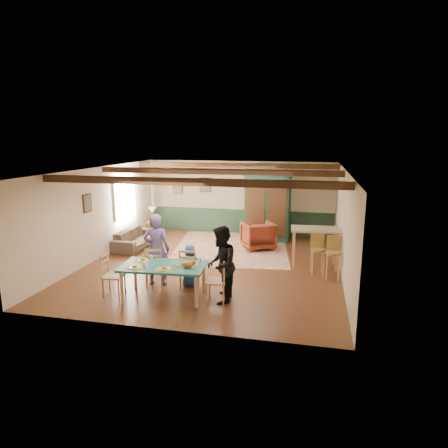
% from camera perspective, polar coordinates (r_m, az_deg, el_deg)
% --- Properties ---
extents(floor, '(8.00, 8.00, 0.00)m').
position_cam_1_polar(floor, '(11.42, -1.55, -5.84)').
color(floor, '#4E2916').
rests_on(floor, ground).
extents(wall_back, '(7.00, 0.02, 2.70)m').
position_cam_1_polar(wall_back, '(14.92, 2.20, 3.79)').
color(wall_back, beige).
rests_on(wall_back, floor).
extents(wall_left, '(0.02, 8.00, 2.70)m').
position_cam_1_polar(wall_left, '(12.40, -17.48, 1.48)').
color(wall_left, beige).
rests_on(wall_left, floor).
extents(wall_right, '(0.02, 8.00, 2.70)m').
position_cam_1_polar(wall_right, '(10.77, 16.76, -0.03)').
color(wall_right, beige).
rests_on(wall_right, floor).
extents(ceiling, '(7.00, 8.00, 0.02)m').
position_cam_1_polar(ceiling, '(10.89, -1.63, 7.80)').
color(ceiling, silver).
rests_on(ceiling, wall_back).
extents(wainscot_back, '(6.95, 0.03, 0.90)m').
position_cam_1_polar(wainscot_back, '(15.06, 2.16, 0.39)').
color(wainscot_back, '#203B28').
rests_on(wainscot_back, floor).
extents(ceiling_beam_front, '(6.95, 0.16, 0.16)m').
position_cam_1_polar(ceiling_beam_front, '(8.69, -5.40, 6.02)').
color(ceiling_beam_front, black).
rests_on(ceiling_beam_front, ceiling).
extents(ceiling_beam_mid, '(6.95, 0.16, 0.16)m').
position_cam_1_polar(ceiling_beam_mid, '(11.28, -1.12, 7.50)').
color(ceiling_beam_mid, black).
rests_on(ceiling_beam_mid, ceiling).
extents(ceiling_beam_back, '(6.95, 0.16, 0.16)m').
position_cam_1_polar(ceiling_beam_back, '(13.81, 1.48, 8.37)').
color(ceiling_beam_back, black).
rests_on(ceiling_beam_back, ceiling).
extents(window_left, '(0.06, 1.60, 1.30)m').
position_cam_1_polar(window_left, '(13.82, -13.92, 3.60)').
color(window_left, white).
rests_on(window_left, wall_left).
extents(picture_left_wall, '(0.04, 0.42, 0.52)m').
position_cam_1_polar(picture_left_wall, '(11.81, -18.92, 2.84)').
color(picture_left_wall, '#7A7159').
rests_on(picture_left_wall, wall_left).
extents(picture_back_a, '(0.45, 0.04, 0.55)m').
position_cam_1_polar(picture_back_a, '(15.12, -2.67, 5.62)').
color(picture_back_a, '#7A7159').
rests_on(picture_back_a, wall_back).
extents(picture_back_b, '(0.38, 0.04, 0.48)m').
position_cam_1_polar(picture_back_b, '(15.47, -6.62, 5.14)').
color(picture_back_b, '#7A7159').
rests_on(picture_back_b, wall_back).
extents(dining_table, '(1.93, 1.17, 0.77)m').
position_cam_1_polar(dining_table, '(9.11, -8.56, -8.18)').
color(dining_table, '#1C5B4B').
rests_on(dining_table, floor).
extents(dining_chair_far_left, '(0.47, 0.49, 0.98)m').
position_cam_1_polar(dining_chair_far_left, '(9.86, -9.66, -5.98)').
color(dining_chair_far_left, tan).
rests_on(dining_chair_far_left, floor).
extents(dining_chair_far_right, '(0.47, 0.49, 0.98)m').
position_cam_1_polar(dining_chair_far_right, '(9.65, -4.96, -6.26)').
color(dining_chair_far_right, tan).
rests_on(dining_chair_far_right, floor).
extents(dining_chair_end_left, '(0.49, 0.47, 0.98)m').
position_cam_1_polar(dining_chair_end_left, '(9.47, -15.52, -7.03)').
color(dining_chair_end_left, tan).
rests_on(dining_chair_end_left, floor).
extents(dining_chair_end_right, '(0.49, 0.47, 0.98)m').
position_cam_1_polar(dining_chair_end_right, '(8.82, -1.12, -8.02)').
color(dining_chair_end_right, tan).
rests_on(dining_chair_end_right, floor).
extents(person_man, '(0.68, 0.48, 1.78)m').
position_cam_1_polar(person_man, '(9.82, -9.60, -3.62)').
color(person_man, slate).
rests_on(person_man, floor).
extents(person_woman, '(0.71, 0.87, 1.70)m').
position_cam_1_polar(person_woman, '(8.69, -0.45, -5.83)').
color(person_woman, black).
rests_on(person_woman, floor).
extents(person_child, '(0.53, 0.37, 1.04)m').
position_cam_1_polar(person_child, '(9.72, -4.86, -5.95)').
color(person_child, '#254E96').
rests_on(person_child, floor).
extents(cat, '(0.38, 0.17, 0.19)m').
position_cam_1_polar(cat, '(8.72, -5.27, -5.71)').
color(cat, orange).
rests_on(cat, dining_table).
extents(place_setting_near_left, '(0.44, 0.34, 0.11)m').
position_cam_1_polar(place_setting_near_left, '(8.91, -12.64, -5.81)').
color(place_setting_near_left, gold).
rests_on(place_setting_near_left, dining_table).
extents(place_setting_near_center, '(0.44, 0.34, 0.11)m').
position_cam_1_polar(place_setting_near_center, '(8.70, -8.49, -6.08)').
color(place_setting_near_center, gold).
rests_on(place_setting_near_center, dining_table).
extents(place_setting_far_left, '(0.44, 0.34, 0.11)m').
position_cam_1_polar(place_setting_far_left, '(9.37, -11.53, -4.86)').
color(place_setting_far_left, gold).
rests_on(place_setting_far_left, dining_table).
extents(place_setting_far_right, '(0.44, 0.34, 0.11)m').
position_cam_1_polar(place_setting_far_right, '(9.06, -4.74, -5.24)').
color(place_setting_far_right, gold).
rests_on(place_setting_far_right, dining_table).
extents(area_rug, '(4.12, 4.70, 0.01)m').
position_cam_1_polar(area_rug, '(13.13, 1.01, -3.38)').
color(area_rug, beige).
rests_on(area_rug, floor).
extents(armoire, '(1.72, 0.77, 2.38)m').
position_cam_1_polar(armoire, '(13.93, 6.24, 2.45)').
color(armoire, '#17392C').
rests_on(armoire, floor).
extents(armchair, '(1.28, 1.29, 0.88)m').
position_cam_1_polar(armchair, '(12.97, 4.91, -1.64)').
color(armchair, '#4C170F').
rests_on(armchair, floor).
extents(sofa, '(0.82, 2.06, 0.60)m').
position_cam_1_polar(sofa, '(13.47, -12.49, -1.98)').
color(sofa, '#413428').
rests_on(sofa, floor).
extents(end_table, '(0.47, 0.47, 0.56)m').
position_cam_1_polar(end_table, '(14.83, -10.09, -0.66)').
color(end_table, black).
rests_on(end_table, floor).
extents(table_lamp, '(0.30, 0.30, 0.51)m').
position_cam_1_polar(table_lamp, '(14.72, -10.17, 1.38)').
color(table_lamp, beige).
rests_on(table_lamp, end_table).
extents(counter_table, '(1.36, 0.85, 1.10)m').
position_cam_1_polar(counter_table, '(11.40, 12.78, -3.30)').
color(counter_table, beige).
rests_on(counter_table, floor).
extents(bar_stool_left, '(0.43, 0.47, 1.08)m').
position_cam_1_polar(bar_stool_left, '(10.80, 13.24, -4.23)').
color(bar_stool_left, '#A4843F').
rests_on(bar_stool_left, floor).
extents(bar_stool_right, '(0.40, 0.44, 1.10)m').
position_cam_1_polar(bar_stool_right, '(10.54, 15.33, -4.72)').
color(bar_stool_right, '#A4843F').
rests_on(bar_stool_right, floor).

